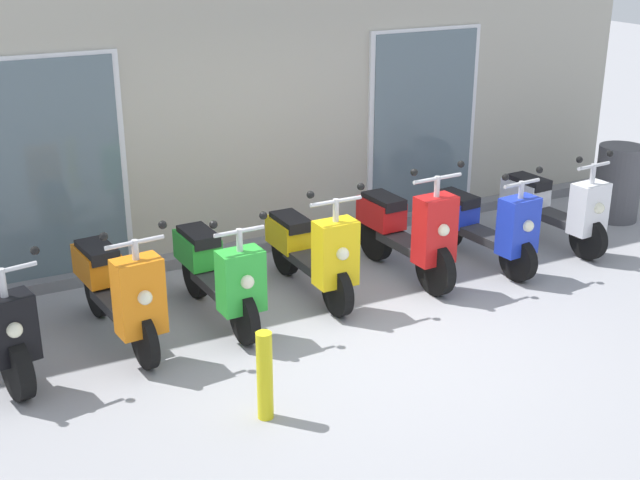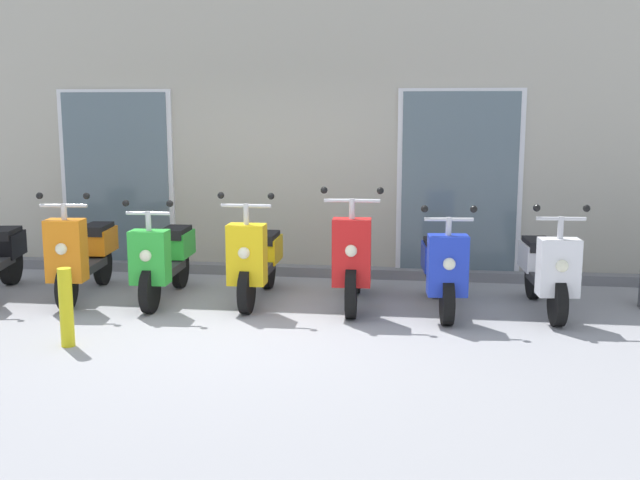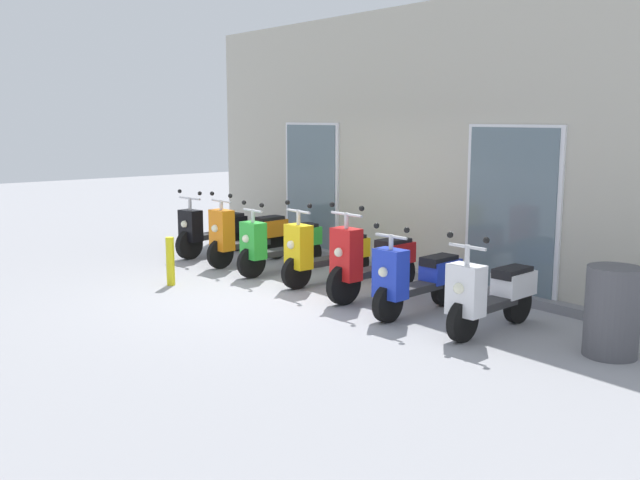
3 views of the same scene
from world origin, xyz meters
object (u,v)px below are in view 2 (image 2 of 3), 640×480
Objects in this scene: scooter_green at (165,257)px; scooter_yellow at (257,259)px; scooter_red at (354,259)px; scooter_white at (546,268)px; scooter_blue at (441,268)px; curb_bollard at (66,307)px; scooter_orange at (83,252)px.

scooter_green is 1.01× the size of scooter_yellow.
scooter_white is at bearing 0.82° from scooter_red.
scooter_yellow is at bearing 175.94° from scooter_blue.
scooter_green is 2.97m from scooter_blue.
scooter_yellow reaches higher than curb_bollard.
scooter_yellow is at bearing 176.24° from scooter_red.
scooter_green is at bearing -179.26° from scooter_red.
scooter_yellow is at bearing 54.24° from curb_bollard.
scooter_white reaches higher than curb_bollard.
scooter_orange is at bearing -179.03° from scooter_red.
scooter_blue is (2.97, -0.04, -0.02)m from scooter_green.
curb_bollard is (-1.30, -1.81, -0.11)m from scooter_yellow.
scooter_orange reaches higher than scooter_blue.
scooter_yellow is at bearing 179.23° from scooter_white.
scooter_white is (3.02, -0.04, -0.01)m from scooter_yellow.
scooter_blue is at bearing -4.39° from scooter_red.
scooter_yellow reaches higher than scooter_blue.
scooter_white is at bearing -0.77° from scooter_yellow.
scooter_orange reaches higher than scooter_green.
scooter_yellow is 3.02m from scooter_white.
scooter_green is 1.01× the size of scooter_red.
scooter_orange is 3.88m from scooter_blue.
scooter_red reaches higher than scooter_green.
scooter_yellow reaches higher than scooter_white.
scooter_red reaches higher than curb_bollard.
scooter_orange is 1.07× the size of scooter_white.
scooter_blue reaches higher than curb_bollard.
scooter_white is at bearing 22.23° from curb_bollard.
scooter_red is 1.03× the size of scooter_white.
scooter_blue is 2.22× the size of curb_bollard.
scooter_yellow is 1.97m from scooter_blue.
scooter_blue is 1.02× the size of scooter_white.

